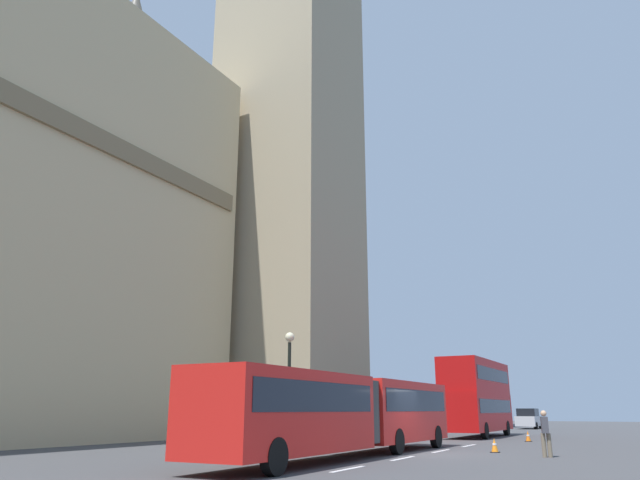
{
  "coord_description": "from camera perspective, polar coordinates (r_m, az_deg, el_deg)",
  "views": [
    {
      "loc": [
        -24.14,
        -8.23,
        1.7
      ],
      "look_at": [
        1.04,
        5.41,
        9.98
      ],
      "focal_mm": 33.11,
      "sensor_mm": 36.0,
      "label": 1
    }
  ],
  "objects": [
    {
      "name": "ground_plane",
      "position": [
        25.56,
        10.2,
        -19.7
      ],
      "size": [
        160.0,
        160.0,
        0.0
      ],
      "primitive_type": "plane",
      "color": "#424244"
    },
    {
      "name": "lane_centre_marking",
      "position": [
        21.01,
        5.65,
        -20.68
      ],
      "size": [
        25.2,
        0.16,
        0.01
      ],
      "color": "silver",
      "rests_on": "ground_plane"
    },
    {
      "name": "articulated_bus",
      "position": [
        23.5,
        2.77,
        -15.99
      ],
      "size": [
        17.12,
        2.54,
        2.9
      ],
      "color": "red",
      "rests_on": "ground_plane"
    },
    {
      "name": "double_decker_bus",
      "position": [
        42.24,
        14.9,
        -14.23
      ],
      "size": [
        9.87,
        2.54,
        4.9
      ],
      "color": "#B20F0F",
      "rests_on": "ground_plane"
    },
    {
      "name": "sedan_lead",
      "position": [
        61.93,
        19.53,
        -15.97
      ],
      "size": [
        4.4,
        1.86,
        1.85
      ],
      "color": "#B7B7BC",
      "rests_on": "ground_plane"
    },
    {
      "name": "traffic_cone_west",
      "position": [
        27.09,
        16.52,
        -18.5
      ],
      "size": [
        0.36,
        0.36,
        0.58
      ],
      "color": "black",
      "rests_on": "ground_plane"
    },
    {
      "name": "traffic_cone_middle",
      "position": [
        36.83,
        19.47,
        -17.46
      ],
      "size": [
        0.36,
        0.36,
        0.58
      ],
      "color": "black",
      "rests_on": "ground_plane"
    },
    {
      "name": "street_lamp",
      "position": [
        28.32,
        -3.01,
        -13.36
      ],
      "size": [
        0.44,
        0.44,
        5.27
      ],
      "color": "black",
      "rests_on": "ground_plane"
    },
    {
      "name": "pedestrian_near_cones",
      "position": [
        24.93,
        20.95,
        -16.93
      ],
      "size": [
        0.44,
        0.35,
        1.69
      ],
      "color": "#726651",
      "rests_on": "ground_plane"
    }
  ]
}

